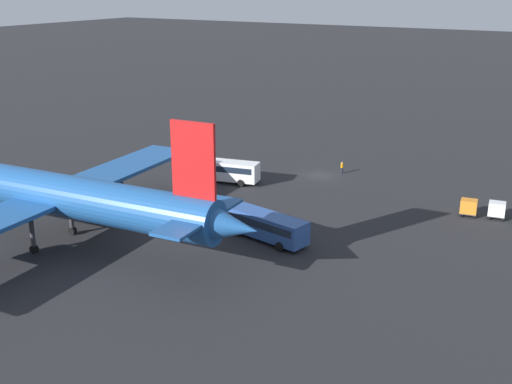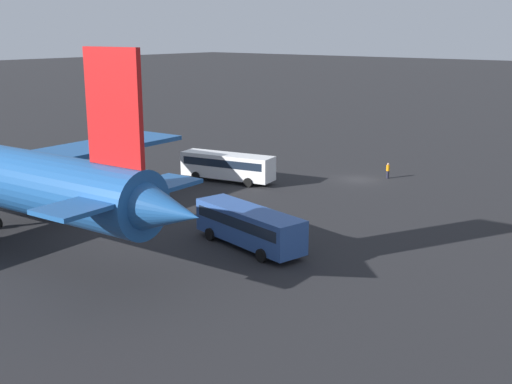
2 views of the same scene
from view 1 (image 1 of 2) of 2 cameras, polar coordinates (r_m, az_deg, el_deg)
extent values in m
plane|color=#232326|center=(94.15, 5.72, 1.48)|extent=(600.00, 600.00, 0.00)
cylinder|color=#1E5193|center=(72.71, -19.21, 0.19)|extent=(45.44, 7.65, 4.47)
cone|color=#1E5193|center=(58.67, -2.42, -3.05)|extent=(6.08, 4.42, 4.02)
cube|color=#1E5193|center=(80.35, -11.70, 2.11)|extent=(7.34, 21.17, 0.44)
cube|color=red|center=(58.58, -5.59, 2.84)|extent=(4.54, 0.68, 7.15)
cube|color=#1E5193|center=(60.01, -5.07, -2.15)|extent=(3.98, 11.82, 0.28)
cylinder|color=#38383D|center=(79.29, -13.78, 0.65)|extent=(5.59, 2.84, 2.46)
cylinder|color=#38383D|center=(70.59, -19.23, -3.83)|extent=(0.50, 0.50, 3.58)
cylinder|color=black|center=(71.09, -19.12, -4.83)|extent=(0.93, 0.56, 0.90)
cylinder|color=#38383D|center=(74.42, -16.09, -2.37)|extent=(0.50, 0.50, 3.58)
cylinder|color=black|center=(74.89, -16.00, -3.32)|extent=(0.93, 0.56, 0.90)
cube|color=white|center=(90.45, -3.04, 1.99)|extent=(10.87, 4.68, 2.60)
cube|color=#192333|center=(90.32, -3.04, 2.27)|extent=(10.05, 4.55, 0.83)
cylinder|color=black|center=(90.84, -5.26, 1.19)|extent=(1.04, 0.49, 1.00)
cylinder|color=black|center=(93.23, -4.58, 1.66)|extent=(1.04, 0.49, 1.00)
cylinder|color=black|center=(88.46, -1.39, 0.79)|extent=(1.04, 0.49, 1.00)
cylinder|color=black|center=(90.91, -0.79, 1.28)|extent=(1.04, 0.49, 1.00)
cube|color=#2D5199|center=(70.13, 0.86, -2.95)|extent=(10.59, 4.74, 2.56)
cube|color=#192333|center=(69.97, 0.86, -2.60)|extent=(9.79, 4.62, 0.82)
cylinder|color=black|center=(71.62, -1.81, -3.55)|extent=(1.04, 0.50, 1.00)
cylinder|color=black|center=(73.54, -0.27, -2.94)|extent=(1.04, 0.50, 1.00)
cylinder|color=black|center=(67.69, 2.08, -4.90)|extent=(1.04, 0.50, 1.00)
cylinder|color=black|center=(69.72, 3.59, -4.21)|extent=(1.04, 0.50, 1.00)
cylinder|color=#1E1E2D|center=(95.50, 7.64, 1.91)|extent=(0.32, 0.32, 0.85)
cylinder|color=orange|center=(95.29, 7.66, 2.34)|extent=(0.38, 0.38, 0.65)
sphere|color=tan|center=(95.17, 7.67, 2.60)|extent=(0.24, 0.24, 0.24)
cube|color=#38383D|center=(81.88, 20.55, -1.96)|extent=(2.22, 1.95, 0.10)
cube|color=silver|center=(81.61, 20.62, -1.40)|extent=(2.11, 1.86, 1.60)
cylinder|color=black|center=(81.36, 19.99, -2.20)|extent=(0.37, 0.17, 0.36)
cylinder|color=black|center=(82.57, 20.03, -1.90)|extent=(0.37, 0.17, 0.36)
cylinder|color=black|center=(81.36, 21.05, -2.32)|extent=(0.37, 0.17, 0.36)
cylinder|color=black|center=(82.57, 21.08, -2.03)|extent=(0.37, 0.17, 0.36)
cube|color=#38383D|center=(81.66, 18.33, -1.77)|extent=(2.22, 1.95, 0.10)
cube|color=orange|center=(81.39, 18.39, -1.20)|extent=(2.11, 1.86, 1.60)
cylinder|color=black|center=(81.17, 17.74, -2.00)|extent=(0.37, 0.17, 0.36)
cylinder|color=black|center=(82.38, 17.82, -1.71)|extent=(0.37, 0.17, 0.36)
cylinder|color=black|center=(81.11, 18.81, -2.13)|extent=(0.37, 0.17, 0.36)
cylinder|color=black|center=(82.32, 18.87, -1.84)|extent=(0.37, 0.17, 0.36)
camera|label=2|loc=(23.81, 21.42, -10.72)|focal=45.00mm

